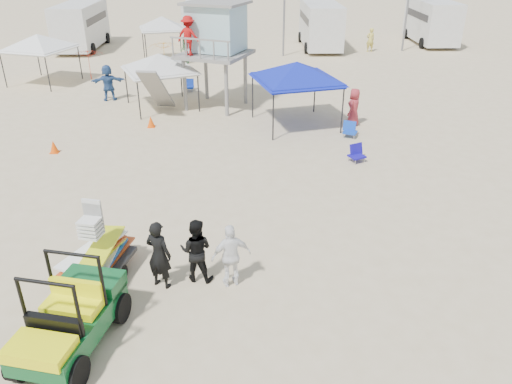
{
  "coord_description": "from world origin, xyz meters",
  "views": [
    {
      "loc": [
        0.22,
        -9.2,
        7.52
      ],
      "look_at": [
        0.5,
        3.0,
        1.3
      ],
      "focal_mm": 35.0,
      "sensor_mm": 36.0,
      "label": 1
    }
  ],
  "objects_px": {
    "surf_trailer": "(98,252)",
    "canopy_blue": "(297,65)",
    "man_left": "(159,255)",
    "utility_cart": "(66,312)",
    "lifeguard_tower": "(212,32)"
  },
  "relations": [
    {
      "from": "utility_cart",
      "to": "lifeguard_tower",
      "type": "height_order",
      "value": "lifeguard_tower"
    },
    {
      "from": "canopy_blue",
      "to": "surf_trailer",
      "type": "bearing_deg",
      "value": -117.32
    },
    {
      "from": "surf_trailer",
      "to": "canopy_blue",
      "type": "height_order",
      "value": "canopy_blue"
    },
    {
      "from": "man_left",
      "to": "canopy_blue",
      "type": "height_order",
      "value": "canopy_blue"
    },
    {
      "from": "surf_trailer",
      "to": "canopy_blue",
      "type": "relative_size",
      "value": 0.57
    },
    {
      "from": "surf_trailer",
      "to": "lifeguard_tower",
      "type": "distance_m",
      "value": 14.62
    },
    {
      "from": "utility_cart",
      "to": "surf_trailer",
      "type": "height_order",
      "value": "utility_cart"
    },
    {
      "from": "utility_cart",
      "to": "canopy_blue",
      "type": "distance_m",
      "value": 14.91
    },
    {
      "from": "man_left",
      "to": "lifeguard_tower",
      "type": "height_order",
      "value": "lifeguard_tower"
    },
    {
      "from": "surf_trailer",
      "to": "man_left",
      "type": "xyz_separation_m",
      "value": [
        1.51,
        -0.3,
        0.11
      ]
    },
    {
      "from": "utility_cart",
      "to": "surf_trailer",
      "type": "bearing_deg",
      "value": 89.8
    },
    {
      "from": "canopy_blue",
      "to": "man_left",
      "type": "bearing_deg",
      "value": -110.42
    },
    {
      "from": "utility_cart",
      "to": "canopy_blue",
      "type": "height_order",
      "value": "canopy_blue"
    },
    {
      "from": "utility_cart",
      "to": "canopy_blue",
      "type": "bearing_deg",
      "value": 66.8
    },
    {
      "from": "surf_trailer",
      "to": "lifeguard_tower",
      "type": "bearing_deg",
      "value": 81.69
    }
  ]
}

